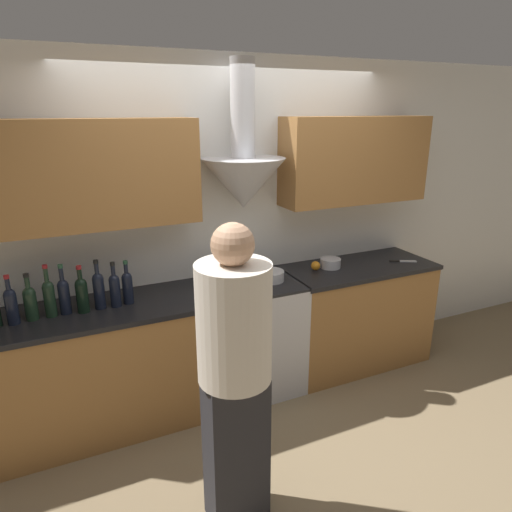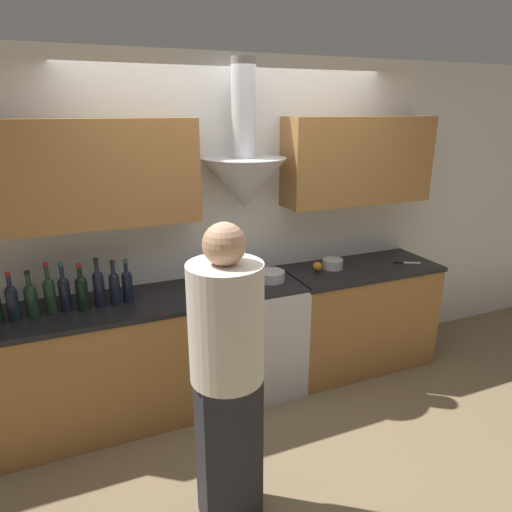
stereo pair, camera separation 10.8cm
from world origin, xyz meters
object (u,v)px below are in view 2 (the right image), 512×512
at_px(orange_fruit, 317,266).
at_px(stove_range, 251,336).
at_px(wine_bottle_2, 12,301).
at_px(wine_bottle_3, 31,298).
at_px(wine_bottle_7, 99,287).
at_px(stock_pot, 229,275).
at_px(wine_bottle_6, 82,291).
at_px(mixing_bowl, 271,276).
at_px(person_foreground_left, 227,370).
at_px(saucepan, 333,264).
at_px(wine_bottle_4, 50,294).
at_px(wine_bottle_9, 127,284).
at_px(wine_bottle_8, 115,287).
at_px(wine_bottle_5, 64,292).

bearing_deg(orange_fruit, stove_range, -175.55).
height_order(stove_range, wine_bottle_2, wine_bottle_2).
relative_size(wine_bottle_3, wine_bottle_7, 0.91).
relative_size(wine_bottle_2, stock_pot, 1.33).
bearing_deg(orange_fruit, wine_bottle_7, -178.44).
relative_size(wine_bottle_2, wine_bottle_7, 0.95).
bearing_deg(wine_bottle_3, wine_bottle_6, -3.27).
xyz_separation_m(mixing_bowl, person_foreground_left, (-0.75, -1.10, -0.02)).
bearing_deg(saucepan, stock_pot, -179.36).
distance_m(wine_bottle_4, wine_bottle_6, 0.20).
height_order(stove_range, wine_bottle_9, wine_bottle_9).
bearing_deg(saucepan, person_foreground_left, -139.01).
bearing_deg(stock_pot, wine_bottle_6, -176.71).
relative_size(wine_bottle_7, saucepan, 1.97).
height_order(wine_bottle_3, wine_bottle_7, wine_bottle_7).
bearing_deg(wine_bottle_9, mixing_bowl, -1.25).
bearing_deg(stove_range, wine_bottle_3, -180.00).
bearing_deg(wine_bottle_9, orange_fruit, 1.47).
bearing_deg(wine_bottle_8, wine_bottle_9, 13.18).
bearing_deg(orange_fruit, wine_bottle_2, -178.26).
bearing_deg(mixing_bowl, orange_fruit, 8.00).
relative_size(wine_bottle_6, stock_pot, 1.33).
relative_size(wine_bottle_2, wine_bottle_4, 0.92).
distance_m(stove_range, stock_pot, 0.56).
bearing_deg(orange_fruit, wine_bottle_4, -178.68).
relative_size(mixing_bowl, orange_fruit, 2.74).
height_order(wine_bottle_2, saucepan, wine_bottle_2).
height_order(stove_range, person_foreground_left, person_foreground_left).
relative_size(orange_fruit, person_foreground_left, 0.04).
distance_m(wine_bottle_6, wine_bottle_8, 0.21).
xyz_separation_m(wine_bottle_9, mixing_bowl, (1.09, -0.02, -0.09)).
bearing_deg(wine_bottle_6, wine_bottle_7, 9.75).
bearing_deg(wine_bottle_4, wine_bottle_2, -174.39).
bearing_deg(stove_range, wine_bottle_7, 179.95).
bearing_deg(saucepan, stove_range, -176.03).
distance_m(mixing_bowl, person_foreground_left, 1.34).
bearing_deg(saucepan, wine_bottle_9, -178.49).
bearing_deg(stock_pot, wine_bottle_8, -176.30).
xyz_separation_m(stock_pot, mixing_bowl, (0.33, -0.06, -0.04)).
bearing_deg(wine_bottle_9, wine_bottle_5, -179.82).
bearing_deg(wine_bottle_3, stock_pot, 1.80).
relative_size(wine_bottle_9, person_foreground_left, 0.18).
bearing_deg(wine_bottle_2, stock_pot, 2.46).
height_order(wine_bottle_4, orange_fruit, wine_bottle_4).
height_order(orange_fruit, person_foreground_left, person_foreground_left).
distance_m(wine_bottle_3, person_foreground_left, 1.47).
bearing_deg(wine_bottle_7, saucepan, 1.59).
relative_size(saucepan, person_foreground_left, 0.10).
relative_size(wine_bottle_3, person_foreground_left, 0.18).
height_order(wine_bottle_5, saucepan, wine_bottle_5).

